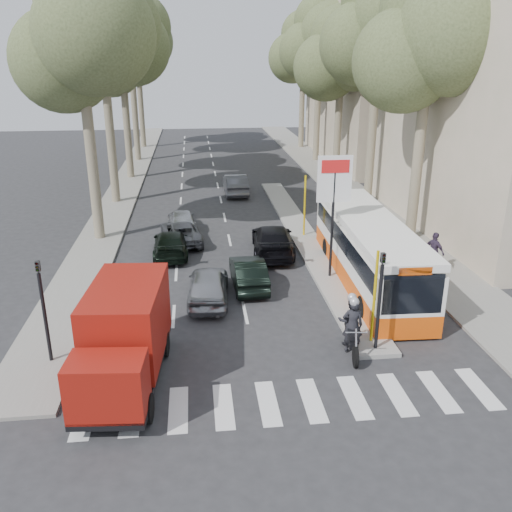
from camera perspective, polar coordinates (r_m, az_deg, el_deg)
The scene contains 30 objects.
ground at distance 19.84m, azimuth 2.01°, elevation -8.38°, with size 120.00×120.00×0.00m, color #28282B.
sidewalk_right at distance 44.69m, azimuth 8.29°, elevation 7.90°, with size 3.20×70.00×0.12m, color gray.
median_left at distance 46.49m, azimuth -13.13°, elevation 8.06°, with size 2.40×64.00×0.12m, color gray.
traffic_island at distance 30.32m, azimuth 5.04°, elevation 2.10°, with size 1.50×26.00×0.16m, color gray.
building_far at distance 54.35m, azimuth 13.68°, elevation 18.20°, with size 11.00×20.00×16.00m, color #B7A88E.
billboard at distance 23.70m, azimuth 8.16°, elevation 5.91°, with size 1.50×12.10×5.60m.
traffic_light_island at distance 18.20m, azimuth 13.01°, elevation -2.99°, with size 0.16×0.41×3.60m.
traffic_light_left at distance 18.34m, azimuth -21.64°, elevation -3.77°, with size 0.16×0.41×3.60m.
tree_l_a at distance 29.78m, azimuth -17.85°, elevation 21.09°, with size 7.40×7.20×14.10m.
tree_l_b at distance 37.71m, azimuth -15.81°, elevation 21.99°, with size 7.40×7.20×14.88m.
tree_l_c at distance 45.60m, azimuth -13.87°, elevation 20.44°, with size 7.40×7.20×13.71m.
tree_l_d at distance 53.61m, azimuth -13.11°, elevation 22.25°, with size 7.40×7.20×15.66m.
tree_l_e at distance 61.55m, azimuth -12.33°, elevation 21.03°, with size 7.40×7.20×14.49m.
tree_r_a at distance 29.76m, azimuth 18.05°, elevation 21.07°, with size 7.40×7.20×14.10m.
tree_r_b at distance 37.31m, azimuth 13.09°, elevation 22.77°, with size 7.40×7.20×15.27m.
tree_r_c at distance 44.86m, azimuth 9.13°, elevation 20.32°, with size 7.40×7.20×13.32m.
tree_r_d at distance 52.67m, azimuth 6.89°, elevation 21.89°, with size 7.40×7.20×14.88m.
tree_r_e at distance 60.50m, azimuth 5.13°, elevation 21.08°, with size 7.40×7.20×14.10m.
silver_hatchback at distance 22.30m, azimuth -5.04°, elevation -3.08°, with size 1.63×4.06×1.38m, color #97999E.
dark_hatchback at distance 23.63m, azimuth -0.80°, elevation -1.75°, with size 1.36×3.90×1.29m, color black.
queue_car_a at distance 29.48m, azimuth -7.86°, elevation 2.48°, with size 1.93×4.19×1.16m, color #494B51.
queue_car_b at distance 27.57m, azimuth 1.77°, elevation 1.71°, with size 2.03×5.00×1.45m, color black.
queue_car_c at distance 31.49m, azimuth -7.81°, elevation 3.76°, with size 1.52×3.78×1.29m, color #A2A6AA.
queue_car_d at distance 39.77m, azimuth -2.17°, elevation 7.56°, with size 1.56×4.48×1.47m, color #4D4F55.
queue_car_e at distance 27.70m, azimuth -8.96°, elevation 1.32°, with size 1.72×4.24×1.23m, color black.
red_truck at distance 17.03m, azimuth -13.66°, elevation -8.16°, with size 2.56×5.72×2.97m.
city_bus at distance 24.33m, azimuth 11.71°, elevation 0.76°, with size 2.82×11.24×2.94m.
motorcycle at distance 18.82m, azimuth 10.02°, elevation -7.13°, with size 0.98×2.44×2.08m.
pedestrian_near at distance 26.30m, azimuth 18.24°, elevation 0.45°, with size 1.08×0.53×1.84m, color #40324B.
pedestrian_far at distance 29.38m, azimuth 13.40°, elevation 2.86°, with size 1.11×0.49×1.72m, color #6E5C52.
Camera 1 is at (-2.67, -17.20, 9.53)m, focal length 38.00 mm.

